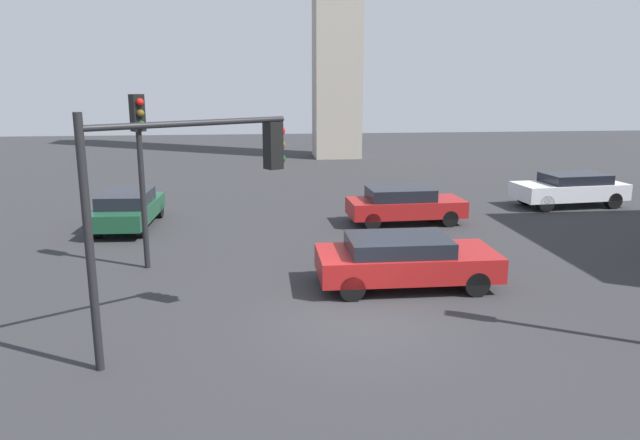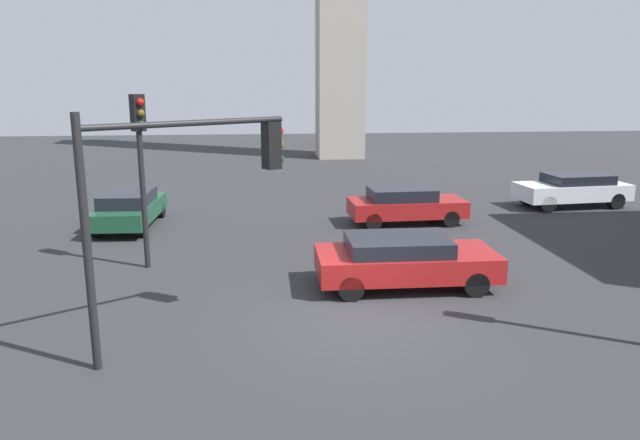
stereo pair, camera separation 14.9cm
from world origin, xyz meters
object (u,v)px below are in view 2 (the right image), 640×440
object	(u,v)px
car_3	(404,260)
traffic_light_0	(189,178)
traffic_light_1	(140,149)
car_2	(573,189)
car_0	(130,208)
car_1	(405,205)

from	to	relation	value
car_3	traffic_light_0	bearing A→B (deg)	-149.79
traffic_light_1	car_2	size ratio (longest dim) A/B	1.03
traffic_light_1	car_0	size ratio (longest dim) A/B	1.08
car_1	car_3	distance (m)	7.18
traffic_light_0	car_1	distance (m)	12.29
car_1	car_3	xyz separation A→B (m)	(-1.72, -6.97, 0.01)
car_1	traffic_light_1	bearing A→B (deg)	-154.26
traffic_light_0	traffic_light_1	size ratio (longest dim) A/B	0.97
traffic_light_0	car_2	size ratio (longest dim) A/B	1.00
traffic_light_0	car_2	world-z (taller)	traffic_light_0
car_0	car_3	world-z (taller)	car_0
traffic_light_1	car_3	xyz separation A→B (m)	(6.97, -2.35, -2.71)
traffic_light_1	car_0	xyz separation A→B (m)	(-1.50, 5.04, -2.72)
car_0	car_2	distance (m)	18.09
car_0	car_3	xyz separation A→B (m)	(8.47, -7.39, 0.01)
car_0	car_2	xyz separation A→B (m)	(17.99, 1.86, 0.04)
traffic_light_0	car_0	world-z (taller)	traffic_light_0
traffic_light_0	car_3	distance (m)	6.44
traffic_light_1	car_1	world-z (taller)	traffic_light_1
car_3	car_0	bearing A→B (deg)	139.30
traffic_light_0	car_0	xyz separation A→B (m)	(-3.40, 10.29, -2.72)
traffic_light_1	car_2	xyz separation A→B (m)	(16.50, 6.91, -2.68)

